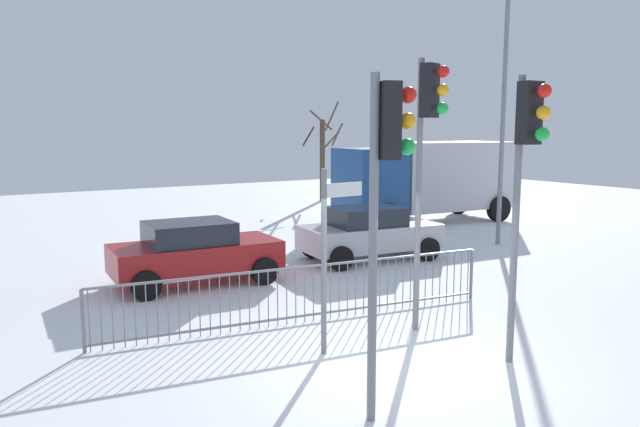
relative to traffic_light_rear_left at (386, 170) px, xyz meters
The scene contains 11 objects.
ground_plane 3.48m from the traffic_light_rear_left, 45.28° to the left, with size 60.00×60.00×0.00m, color white.
traffic_light_rear_left is the anchor object (origin of this frame).
traffic_light_rear_right 2.80m from the traffic_light_rear_left, ahead, with size 0.33×0.57×4.35m.
traffic_light_mid_right 3.41m from the traffic_light_rear_left, 39.69° to the left, with size 0.37×0.55×4.76m.
direction_sign_post 2.69m from the traffic_light_rear_left, 74.59° to the left, with size 0.79×0.10×2.97m.
pedestrian_guard_railing 4.64m from the traffic_light_rear_left, 73.60° to the left, with size 7.67×1.13×1.07m.
car_silver_trailing 9.46m from the traffic_light_rear_left, 54.21° to the left, with size 3.97×2.29×1.47m.
car_red_near 7.86m from the traffic_light_rear_left, 87.25° to the left, with size 3.89×2.11×1.47m.
delivery_truck 16.39m from the traffic_light_rear_left, 45.88° to the left, with size 7.22×3.19×3.10m.
street_lamp 12.49m from the traffic_light_rear_left, 34.82° to the left, with size 0.36×0.36×8.08m.
bare_tree_left 23.08m from the traffic_light_rear_left, 59.32° to the left, with size 2.11×2.10×4.96m.
Camera 1 is at (-5.51, -6.63, 3.55)m, focal length 33.33 mm.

